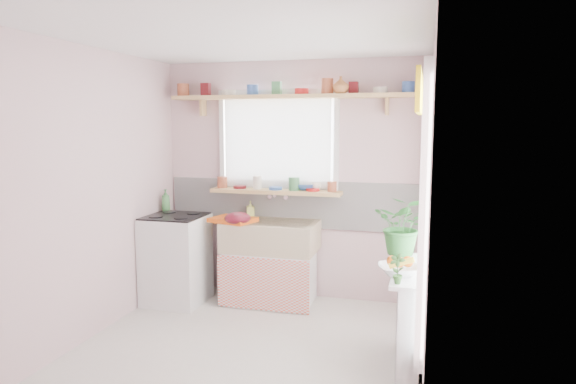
# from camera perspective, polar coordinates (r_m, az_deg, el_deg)

# --- Properties ---
(room) EXTENTS (3.20, 3.20, 3.20)m
(room) POSITION_cam_1_polar(r_m,az_deg,el_deg) (4.58, 6.12, 1.55)
(room) COLOR silver
(room) RESTS_ON ground
(sink_unit) EXTENTS (0.95, 0.65, 1.11)m
(sink_unit) POSITION_cam_1_polar(r_m,az_deg,el_deg) (5.35, -1.94, -7.74)
(sink_unit) COLOR white
(sink_unit) RESTS_ON ground
(cooker) EXTENTS (0.58, 0.58, 0.93)m
(cooker) POSITION_cam_1_polar(r_m,az_deg,el_deg) (5.48, -12.32, -7.24)
(cooker) COLOR white
(cooker) RESTS_ON ground
(radiator_ledge) EXTENTS (0.22, 0.95, 0.78)m
(radiator_ledge) POSITION_cam_1_polar(r_m,az_deg,el_deg) (4.10, 13.45, -13.35)
(radiator_ledge) COLOR white
(radiator_ledge) RESTS_ON ground
(windowsill) EXTENTS (1.40, 0.22, 0.04)m
(windowsill) POSITION_cam_1_polar(r_m,az_deg,el_deg) (5.39, -1.39, 0.05)
(windowsill) COLOR tan
(windowsill) RESTS_ON room
(pine_shelf) EXTENTS (2.52, 0.24, 0.04)m
(pine_shelf) POSITION_cam_1_polar(r_m,az_deg,el_deg) (5.30, 0.13, 10.54)
(pine_shelf) COLOR tan
(pine_shelf) RESTS_ON room
(shelf_crockery) EXTENTS (2.47, 0.11, 0.12)m
(shelf_crockery) POSITION_cam_1_polar(r_m,az_deg,el_deg) (5.31, -0.12, 11.35)
(shelf_crockery) COLOR #A55133
(shelf_crockery) RESTS_ON pine_shelf
(sill_crockery) EXTENTS (1.35, 0.11, 0.12)m
(sill_crockery) POSITION_cam_1_polar(r_m,az_deg,el_deg) (5.38, -1.57, 0.84)
(sill_crockery) COLOR #A55133
(sill_crockery) RESTS_ON windowsill
(dish_tray) EXTENTS (0.50, 0.43, 0.04)m
(dish_tray) POSITION_cam_1_polar(r_m,az_deg,el_deg) (5.29, -6.14, -3.08)
(dish_tray) COLOR orange
(dish_tray) RESTS_ON sink_unit
(colander) EXTENTS (0.33, 0.33, 0.12)m
(colander) POSITION_cam_1_polar(r_m,az_deg,el_deg) (5.16, -5.62, -2.91)
(colander) COLOR #5C0F1E
(colander) RESTS_ON sink_unit
(jade_plant) EXTENTS (0.53, 0.48, 0.49)m
(jade_plant) POSITION_cam_1_polar(r_m,az_deg,el_deg) (4.32, 12.72, -3.65)
(jade_plant) COLOR #2B6B2C
(jade_plant) RESTS_ON radiator_ledge
(fruit_bowl) EXTENTS (0.36, 0.36, 0.07)m
(fruit_bowl) POSITION_cam_1_polar(r_m,az_deg,el_deg) (3.80, 12.20, -8.48)
(fruit_bowl) COLOR white
(fruit_bowl) RESTS_ON radiator_ledge
(herb_pot) EXTENTS (0.13, 0.11, 0.21)m
(herb_pot) POSITION_cam_1_polar(r_m,az_deg,el_deg) (3.57, 12.05, -8.35)
(herb_pot) COLOR #326428
(herb_pot) RESTS_ON radiator_ledge
(soap_bottle_sink) EXTENTS (0.11, 0.11, 0.18)m
(soap_bottle_sink) POSITION_cam_1_polar(r_m,az_deg,el_deg) (5.53, -4.20, -1.90)
(soap_bottle_sink) COLOR #C7D25D
(soap_bottle_sink) RESTS_ON sink_unit
(sill_cup) EXTENTS (0.14, 0.14, 0.09)m
(sill_cup) POSITION_cam_1_polar(r_m,az_deg,el_deg) (5.33, 3.15, 0.66)
(sill_cup) COLOR white
(sill_cup) RESTS_ON windowsill
(sill_bowl) EXTENTS (0.21, 0.21, 0.07)m
(sill_bowl) POSITION_cam_1_polar(r_m,az_deg,el_deg) (5.36, 1.98, 0.57)
(sill_bowl) COLOR #2F579B
(sill_bowl) RESTS_ON windowsill
(shelf_vase) EXTENTS (0.19, 0.19, 0.17)m
(shelf_vase) POSITION_cam_1_polar(r_m,az_deg,el_deg) (5.13, 5.87, 11.75)
(shelf_vase) COLOR #A26232
(shelf_vase) RESTS_ON pine_shelf
(cooker_bottle) EXTENTS (0.11, 0.11, 0.24)m
(cooker_bottle) POSITION_cam_1_polar(r_m,az_deg,el_deg) (5.66, -13.43, -0.89)
(cooker_bottle) COLOR #438747
(cooker_bottle) RESTS_ON cooker
(fruit) EXTENTS (0.20, 0.14, 0.10)m
(fruit) POSITION_cam_1_polar(r_m,az_deg,el_deg) (3.78, 12.33, -7.59)
(fruit) COLOR #DA5D12
(fruit) RESTS_ON fruit_bowl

